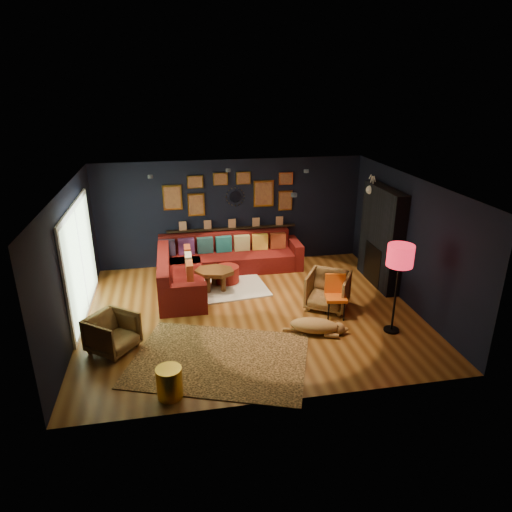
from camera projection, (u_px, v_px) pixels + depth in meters
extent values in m
plane|color=#915C26|center=(251.00, 312.00, 9.14)|extent=(6.50, 6.50, 0.00)
plane|color=black|center=(231.00, 213.00, 11.19)|extent=(6.50, 0.00, 6.50)
plane|color=black|center=(286.00, 322.00, 6.15)|extent=(6.50, 0.00, 6.50)
plane|color=black|center=(71.00, 263.00, 8.12)|extent=(0.00, 5.50, 5.50)
plane|color=black|center=(409.00, 241.00, 9.23)|extent=(0.00, 5.50, 5.50)
plane|color=silver|center=(250.00, 184.00, 8.20)|extent=(6.50, 6.50, 0.00)
cube|color=maroon|center=(227.00, 262.00, 11.09)|extent=(3.20, 0.95, 0.42)
cube|color=maroon|center=(225.00, 241.00, 11.27)|extent=(3.20, 0.24, 0.46)
cube|color=maroon|center=(295.00, 253.00, 11.34)|extent=(0.22, 0.95, 0.64)
cube|color=maroon|center=(182.00, 284.00, 9.89)|extent=(0.95, 2.20, 0.42)
cube|color=maroon|center=(164.00, 267.00, 9.68)|extent=(0.24, 2.20, 0.46)
cube|color=maroon|center=(183.00, 300.00, 8.94)|extent=(0.95, 0.22, 0.64)
cube|color=#382F4F|center=(167.00, 248.00, 10.84)|extent=(0.38, 0.14, 0.38)
cube|color=#5A2B65|center=(186.00, 246.00, 10.92)|extent=(0.38, 0.14, 0.38)
cube|color=#234C52|center=(205.00, 245.00, 11.00)|extent=(0.38, 0.14, 0.38)
cube|color=#1C6C73|center=(224.00, 244.00, 11.07)|extent=(0.38, 0.14, 0.38)
cube|color=tan|center=(242.00, 243.00, 11.15)|extent=(0.38, 0.14, 0.38)
cube|color=gold|center=(260.00, 242.00, 11.23)|extent=(0.38, 0.14, 0.38)
cube|color=maroon|center=(278.00, 241.00, 11.30)|extent=(0.38, 0.14, 0.38)
cube|color=#97381B|center=(188.00, 254.00, 10.42)|extent=(0.14, 0.38, 0.38)
cube|color=beige|center=(189.00, 262.00, 9.96)|extent=(0.14, 0.38, 0.38)
cube|color=#A84D24|center=(190.00, 271.00, 9.50)|extent=(0.14, 0.38, 0.38)
cube|color=black|center=(232.00, 228.00, 11.27)|extent=(3.20, 0.12, 0.04)
cube|color=gold|center=(172.00, 198.00, 10.76)|extent=(0.45, 0.03, 0.60)
cube|color=#945E30|center=(172.00, 198.00, 10.75)|extent=(0.38, 0.01, 0.51)
cube|color=gold|center=(196.00, 205.00, 10.93)|extent=(0.40, 0.03, 0.55)
cube|color=#945E30|center=(196.00, 205.00, 10.91)|extent=(0.34, 0.01, 0.47)
cube|color=gold|center=(195.00, 182.00, 10.73)|extent=(0.38, 0.03, 0.30)
cube|color=#945E30|center=(195.00, 182.00, 10.71)|extent=(0.32, 0.01, 0.25)
cube|color=gold|center=(264.00, 194.00, 11.14)|extent=(0.50, 0.03, 0.65)
cube|color=#945E30|center=(264.00, 194.00, 11.12)|extent=(0.42, 0.01, 0.55)
cube|color=gold|center=(285.00, 201.00, 11.30)|extent=(0.35, 0.03, 0.50)
cube|color=#945E30|center=(285.00, 201.00, 11.29)|extent=(0.30, 0.01, 0.42)
cube|color=gold|center=(286.00, 179.00, 11.11)|extent=(0.35, 0.03, 0.30)
cube|color=#945E30|center=(286.00, 179.00, 11.09)|extent=(0.30, 0.01, 0.25)
cube|color=gold|center=(220.00, 179.00, 10.81)|extent=(0.35, 0.03, 0.30)
cube|color=#945E30|center=(220.00, 179.00, 10.80)|extent=(0.30, 0.01, 0.25)
cube|color=gold|center=(243.00, 178.00, 10.91)|extent=(0.35, 0.03, 0.30)
cube|color=#945E30|center=(243.00, 178.00, 10.89)|extent=(0.30, 0.01, 0.25)
cylinder|color=silver|center=(235.00, 197.00, 11.04)|extent=(0.28, 0.03, 0.28)
cone|color=gold|center=(244.00, 196.00, 11.07)|extent=(0.03, 0.16, 0.03)
cone|color=gold|center=(244.00, 193.00, 11.04)|extent=(0.04, 0.16, 0.04)
cone|color=gold|center=(242.00, 190.00, 11.01)|extent=(0.04, 0.16, 0.04)
cone|color=gold|center=(239.00, 188.00, 10.98)|extent=(0.04, 0.16, 0.04)
cone|color=gold|center=(235.00, 188.00, 10.96)|extent=(0.03, 0.16, 0.03)
cone|color=gold|center=(232.00, 189.00, 10.95)|extent=(0.04, 0.16, 0.04)
cone|color=gold|center=(229.00, 191.00, 10.95)|extent=(0.04, 0.16, 0.04)
cone|color=gold|center=(227.00, 194.00, 10.97)|extent=(0.04, 0.16, 0.04)
cone|color=gold|center=(226.00, 197.00, 11.00)|extent=(0.03, 0.16, 0.03)
cone|color=gold|center=(227.00, 201.00, 11.03)|extent=(0.04, 0.16, 0.04)
cone|color=gold|center=(229.00, 203.00, 11.07)|extent=(0.04, 0.16, 0.04)
cone|color=gold|center=(232.00, 205.00, 11.10)|extent=(0.04, 0.16, 0.04)
cone|color=gold|center=(235.00, 206.00, 11.12)|extent=(0.03, 0.16, 0.03)
cone|color=gold|center=(239.00, 205.00, 11.13)|extent=(0.04, 0.16, 0.04)
cone|color=gold|center=(242.00, 203.00, 11.12)|extent=(0.04, 0.16, 0.04)
cone|color=gold|center=(244.00, 200.00, 11.10)|extent=(0.04, 0.16, 0.04)
cube|color=black|center=(381.00, 237.00, 10.10)|extent=(0.30, 1.60, 2.20)
cube|color=black|center=(376.00, 264.00, 10.32)|extent=(0.20, 0.80, 0.90)
cone|color=white|center=(380.00, 189.00, 10.23)|extent=(0.35, 0.28, 0.28)
sphere|color=white|center=(370.00, 190.00, 10.19)|extent=(0.20, 0.20, 0.20)
cylinder|color=white|center=(373.00, 183.00, 10.08)|extent=(0.02, 0.10, 0.28)
cylinder|color=white|center=(371.00, 182.00, 10.19)|extent=(0.02, 0.10, 0.28)
cube|color=white|center=(80.00, 261.00, 8.74)|extent=(0.04, 2.80, 2.20)
cube|color=#A3C496|center=(82.00, 261.00, 8.75)|extent=(0.01, 2.60, 2.00)
cube|color=white|center=(82.00, 261.00, 8.75)|extent=(0.02, 0.06, 2.00)
cylinder|color=black|center=(150.00, 177.00, 9.01)|extent=(0.10, 0.10, 0.06)
cylinder|color=black|center=(228.00, 170.00, 9.65)|extent=(0.10, 0.10, 0.06)
cylinder|color=black|center=(306.00, 171.00, 9.55)|extent=(0.10, 0.10, 0.06)
cylinder|color=black|center=(294.00, 195.00, 7.58)|extent=(0.10, 0.10, 0.06)
cube|color=silver|center=(213.00, 287.00, 10.22)|extent=(2.44, 1.90, 0.03)
cube|color=tan|center=(220.00, 359.00, 7.58)|extent=(3.37, 2.87, 0.02)
cylinder|color=brown|center=(208.00, 284.00, 9.87)|extent=(0.11, 0.11, 0.36)
cylinder|color=brown|center=(223.00, 283.00, 9.92)|extent=(0.11, 0.11, 0.36)
cylinder|color=brown|center=(214.00, 277.00, 10.25)|extent=(0.11, 0.11, 0.36)
cylinder|color=maroon|center=(227.00, 274.00, 10.39)|extent=(0.55, 0.55, 0.36)
imported|color=#C18743|center=(112.00, 332.00, 7.72)|extent=(0.96, 0.97, 0.73)
imported|color=#C18743|center=(328.00, 289.00, 9.19)|extent=(1.07, 1.06, 0.82)
cylinder|color=gold|center=(170.00, 383.00, 6.63)|extent=(0.38, 0.38, 0.48)
cylinder|color=black|center=(329.00, 311.00, 8.74)|extent=(0.03, 0.03, 0.42)
cylinder|color=black|center=(344.00, 311.00, 8.74)|extent=(0.03, 0.03, 0.42)
cylinder|color=black|center=(326.00, 304.00, 9.02)|extent=(0.03, 0.03, 0.42)
cylinder|color=black|center=(341.00, 304.00, 9.02)|extent=(0.03, 0.03, 0.42)
cube|color=#E25B14|center=(336.00, 298.00, 8.80)|extent=(0.47, 0.47, 0.06)
cube|color=#E25B14|center=(335.00, 283.00, 8.88)|extent=(0.40, 0.12, 0.40)
cylinder|color=black|center=(391.00, 330.00, 8.45)|extent=(0.28, 0.28, 0.04)
cylinder|color=black|center=(395.00, 296.00, 8.19)|extent=(0.04, 0.04, 1.37)
cylinder|color=red|center=(400.00, 255.00, 7.91)|extent=(0.47, 0.47, 0.38)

